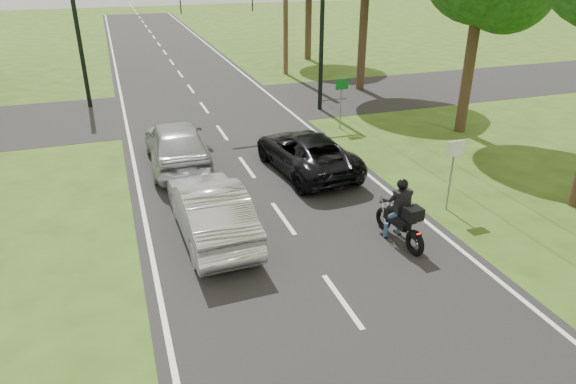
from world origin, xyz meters
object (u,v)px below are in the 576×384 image
object	(u,v)px
sign_white	(454,158)
sign_green	(342,91)
traffic_signal	(282,20)
motorcycle_rider	(401,218)
dark_suv	(306,152)
silver_suv	(176,144)
silver_sedan	(211,210)

from	to	relation	value
sign_white	sign_green	distance (m)	8.00
traffic_signal	sign_white	size ratio (longest dim) A/B	3.00
motorcycle_rider	sign_green	distance (m)	9.55
dark_suv	sign_green	xyz separation A→B (m)	(3.05, 3.91, 0.92)
motorcycle_rider	sign_white	world-z (taller)	sign_white
dark_suv	silver_suv	size ratio (longest dim) A/B	0.99
traffic_signal	sign_green	xyz separation A→B (m)	(1.56, -3.02, -2.54)
traffic_signal	sign_green	size ratio (longest dim) A/B	3.00
dark_suv	silver_sedan	bearing A→B (deg)	35.47
silver_suv	sign_green	xyz separation A→B (m)	(7.13, 2.07, 0.76)
sign_green	traffic_signal	bearing A→B (deg)	117.38
silver_suv	motorcycle_rider	bearing A→B (deg)	123.99
silver_suv	sign_green	bearing A→B (deg)	-163.11
sign_white	silver_sedan	bearing A→B (deg)	173.94
dark_suv	motorcycle_rider	bearing A→B (deg)	91.20
dark_suv	traffic_signal	bearing A→B (deg)	-107.25
sign_white	sign_green	size ratio (longest dim) A/B	1.00
motorcycle_rider	dark_suv	xyz separation A→B (m)	(-0.59, 5.27, -0.02)
silver_suv	traffic_signal	distance (m)	8.23
dark_suv	sign_green	world-z (taller)	sign_green
silver_sedan	sign_green	xyz separation A→B (m)	(6.98, 7.28, 0.83)
silver_sedan	silver_suv	world-z (taller)	silver_suv
dark_suv	sign_white	distance (m)	5.07
silver_sedan	sign_white	bearing A→B (deg)	172.08
motorcycle_rider	silver_suv	size ratio (longest dim) A/B	0.42
sign_white	traffic_signal	bearing A→B (deg)	97.05
silver_sedan	traffic_signal	world-z (taller)	traffic_signal
dark_suv	silver_sedan	xyz separation A→B (m)	(-3.93, -3.37, 0.09)
traffic_signal	sign_white	xyz separation A→B (m)	(1.36, -11.02, -2.54)
silver_sedan	sign_white	xyz separation A→B (m)	(6.78, -0.72, 0.83)
motorcycle_rider	silver_suv	bearing A→B (deg)	118.97
silver_sedan	silver_suv	size ratio (longest dim) A/B	0.94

